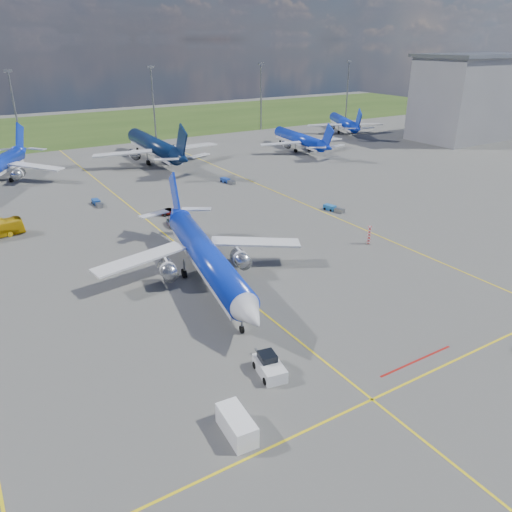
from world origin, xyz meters
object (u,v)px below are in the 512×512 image
bg_jet_ene (343,132)px  service_car_c (172,223)px  baggage_tug_e (227,181)px  service_van (237,425)px  pushback_tug (269,366)px  baggage_tug_w (333,209)px  baggage_tug_c (97,203)px  warning_post (369,235)px  bg_jet_n (155,162)px  bg_jet_ne (299,150)px  main_airliner (208,282)px  service_car_b (170,211)px

bg_jet_ene → service_car_c: size_ratio=9.10×
baggage_tug_e → service_van: bearing=-128.8°
pushback_tug → baggage_tug_w: 52.07m
baggage_tug_c → baggage_tug_e: baggage_tug_e is taller
warning_post → bg_jet_n: 73.89m
bg_jet_ene → service_van: bg_jet_ene is taller
service_van → warning_post: bearing=37.8°
service_car_c → baggage_tug_c: (-7.90, 18.87, -0.15)m
bg_jet_ne → service_car_c: (-57.39, -41.16, 0.60)m
bg_jet_n → main_airliner: bearing=76.3°
bg_jet_n → baggage_tug_c: 38.57m
warning_post → bg_jet_ne: bearing=62.5°
pushback_tug → service_car_b: bearing=88.3°
warning_post → bg_jet_n: (-7.41, 73.50, -1.50)m
bg_jet_ene → service_van: bearing=70.8°
warning_post → service_car_b: size_ratio=0.72×
warning_post → baggage_tug_e: size_ratio=0.67×
service_car_c → service_car_b: bearing=80.0°
warning_post → bg_jet_ene: bearing=51.3°
service_van → baggage_tug_e: bearing=66.4°
pushback_tug → bg_jet_ene: bearing=56.6°
service_van → bg_jet_n: bearing=77.1°
bg_jet_n → service_car_c: bearing=74.3°
warning_post → baggage_tug_w: (6.04, 15.99, -1.05)m
pushback_tug → service_car_c: size_ratio=1.43×
service_van → main_airliner: bearing=72.8°
baggage_tug_c → baggage_tug_e: (29.82, 1.13, 0.00)m
bg_jet_n → bg_jet_ne: (41.50, -8.06, 0.00)m
bg_jet_ene → baggage_tug_w: 89.41m
service_car_b → warning_post: bearing=-146.1°
baggage_tug_e → main_airliner: bearing=-132.4°
main_airliner → baggage_tug_c: main_airliner is taller
warning_post → service_van: (-38.59, -25.29, -0.53)m
service_car_b → baggage_tug_e: (19.73, 13.77, -0.12)m
main_airliner → baggage_tug_e: bearing=68.6°
main_airliner → pushback_tug: main_airliner is taller
bg_jet_ne → baggage_tug_w: bg_jet_ne is taller
bg_jet_ne → bg_jet_n: bearing=-3.1°
service_car_c → baggage_tug_c: bearing=122.1°
bg_jet_n → service_car_b: 45.13m
bg_jet_ne → baggage_tug_w: 56.86m
main_airliner → bg_jet_n: bearing=84.5°
main_airliner → pushback_tug: bearing=-90.0°
service_car_c → pushback_tug: bearing=-91.5°
baggage_tug_w → baggage_tug_e: (-7.41, 28.29, -0.00)m
service_van → service_car_c: (15.29, 49.57, -0.37)m
service_van → service_car_c: service_van is taller
baggage_tug_w → bg_jet_ene: bearing=34.1°
service_car_c → bg_jet_ne: bearing=45.1°
bg_jet_ene → baggage_tug_e: (-67.29, -38.11, 0.45)m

